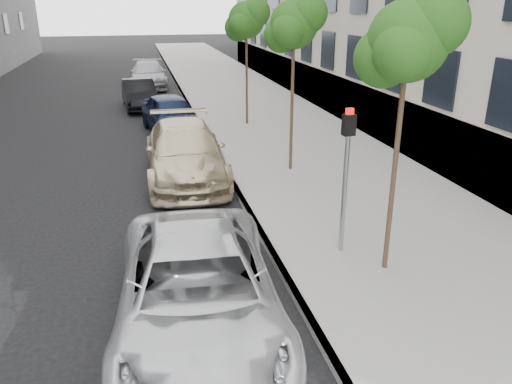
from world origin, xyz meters
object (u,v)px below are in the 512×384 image
object	(u,v)px
tree_near	(409,41)
tree_mid	(295,24)
signal_pole	(346,165)
minivan	(198,290)
tree_far	(247,20)
sedan_rear	(148,75)
sedan_blue	(171,114)
sedan_black	(139,94)
suv	(185,152)

from	to	relation	value
tree_near	tree_mid	size ratio (longest dim) A/B	1.00
signal_pole	minivan	size ratio (longest dim) A/B	0.55
tree_mid	tree_far	bearing A→B (deg)	90.00
tree_mid	sedan_rear	world-z (taller)	tree_mid
sedan_blue	sedan_black	bearing A→B (deg)	92.34
tree_near	signal_pole	size ratio (longest dim) A/B	1.70
tree_far	sedan_black	distance (m)	7.83
suv	sedan_blue	xyz separation A→B (m)	(0.00, 5.77, -0.05)
suv	sedan_rear	size ratio (longest dim) A/B	1.06
minivan	sedan_rear	size ratio (longest dim) A/B	1.03
minivan	sedan_blue	size ratio (longest dim) A/B	1.22
suv	signal_pole	bearing A→B (deg)	-63.74
tree_near	tree_mid	distance (m)	6.50
tree_mid	sedan_black	xyz separation A→B (m)	(-4.52, 11.70, -3.81)
tree_near	tree_far	bearing A→B (deg)	90.00
tree_mid	tree_far	world-z (taller)	tree_mid
signal_pole	sedan_black	bearing A→B (deg)	99.10
tree_mid	sedan_rear	bearing A→B (deg)	101.75
sedan_blue	sedan_rear	bearing A→B (deg)	82.70
minivan	sedan_black	distance (m)	19.24
signal_pole	minivan	distance (m)	4.03
minivan	signal_pole	bearing A→B (deg)	34.11
tree_mid	signal_pole	world-z (taller)	tree_mid
tree_near	minivan	world-z (taller)	tree_near
tree_mid	sedan_rear	xyz separation A→B (m)	(-3.83, 18.40, -3.74)
tree_mid	signal_pole	bearing A→B (deg)	-96.19
sedan_rear	tree_near	bearing A→B (deg)	-80.22
tree_near	suv	bearing A→B (deg)	116.06
signal_pole	suv	xyz separation A→B (m)	(-2.72, 5.91, -1.24)
minivan	sedan_black	world-z (taller)	minivan
tree_near	tree_mid	world-z (taller)	tree_mid
minivan	tree_far	bearing A→B (deg)	78.31
sedan_blue	tree_far	bearing A→B (deg)	-2.41
tree_mid	sedan_black	bearing A→B (deg)	111.12
sedan_black	sedan_blue	bearing A→B (deg)	-82.74
tree_far	suv	size ratio (longest dim) A/B	0.91
tree_mid	sedan_rear	size ratio (longest dim) A/B	0.97
suv	sedan_rear	distance (m)	18.10
minivan	sedan_black	xyz separation A→B (m)	(-0.61, 19.23, -0.06)
signal_pole	sedan_black	size ratio (longest dim) A/B	0.71
tree_near	signal_pole	xyz separation A→B (m)	(-0.61, 0.90, -2.45)
sedan_black	sedan_rear	bearing A→B (deg)	79.40
tree_near	sedan_blue	world-z (taller)	tree_near
tree_far	minivan	xyz separation A→B (m)	(-3.91, -14.03, -3.66)
tree_mid	signal_pole	xyz separation A→B (m)	(-0.61, -5.60, -2.46)
minivan	sedan_blue	distance (m)	13.62
tree_mid	sedan_rear	distance (m)	19.16
sedan_blue	signal_pole	bearing A→B (deg)	-86.52
tree_mid	minivan	distance (m)	9.27
minivan	sedan_blue	world-z (taller)	sedan_blue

